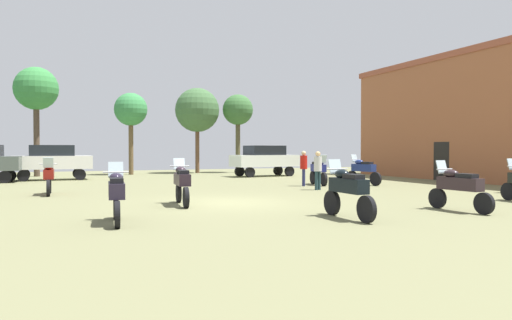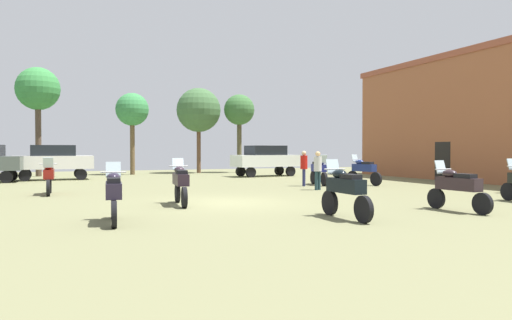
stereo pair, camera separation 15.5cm
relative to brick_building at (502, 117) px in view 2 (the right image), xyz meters
The scene contains 17 objects.
ground_plane 19.04m from the brick_building, 164.34° to the right, with size 44.00×52.00×0.02m.
brick_building is the anchor object (origin of this frame).
motorcycle_1 19.07m from the brick_building, 149.03° to the right, with size 0.62×2.21×1.50m.
motorcycle_2 9.48m from the brick_building, behind, with size 0.73×2.23×1.50m.
motorcycle_3 20.27m from the brick_building, 165.00° to the right, with size 0.62×2.25×1.47m.
motorcycle_4 11.54m from the brick_building, behind, with size 0.64×2.13×1.49m.
motorcycle_7 15.95m from the brick_building, 142.30° to the right, with size 0.62×2.21×1.44m.
motorcycle_8 23.55m from the brick_building, behind, with size 0.62×2.09×1.46m.
motorcycle_9 23.40m from the brick_building, 159.06° to the right, with size 0.62×2.12×1.45m.
car_2 14.08m from the brick_building, 140.12° to the left, with size 4.48×2.29×2.00m.
car_3 25.55m from the brick_building, 157.22° to the left, with size 4.37×1.96×2.00m.
person_1 13.00m from the brick_building, behind, with size 0.42×0.42×1.67m.
person_2 12.45m from the brick_building, behind, with size 0.45×0.45×1.68m.
tree_1 17.87m from the brick_building, 126.19° to the left, with size 2.31×2.31×5.91m.
tree_4 23.31m from the brick_building, 142.45° to the left, with size 2.27×2.27×5.66m.
tree_5 20.11m from the brick_building, 132.57° to the left, with size 3.26×3.26×6.30m.
tree_7 28.33m from the brick_building, 149.85° to the left, with size 2.77×2.77×7.07m.
Camera 2 is at (-4.73, -15.25, 1.78)m, focal length 34.06 mm.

